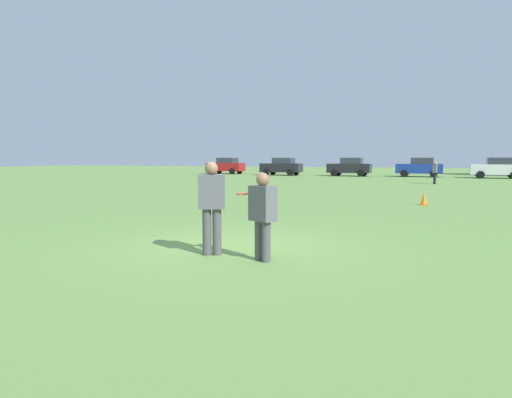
{
  "coord_description": "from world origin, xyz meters",
  "views": [
    {
      "loc": [
        3.66,
        -7.96,
        1.77
      ],
      "look_at": [
        0.59,
        -0.23,
        1.0
      ],
      "focal_mm": 31.21,
      "sensor_mm": 36.0,
      "label": 1
    }
  ],
  "objects_px": {
    "parked_car_near_left": "(226,166)",
    "parked_car_center": "(350,167)",
    "player_defender": "(263,212)",
    "frisbee": "(243,194)",
    "traffic_cone": "(424,199)",
    "parked_car_mid_right": "(420,167)",
    "parked_car_near_right": "(497,168)",
    "bystander_sideline_watcher": "(435,171)",
    "parked_car_mid_left": "(282,166)",
    "player_thrower": "(212,203)"
  },
  "relations": [
    {
      "from": "parked_car_near_left",
      "to": "parked_car_center",
      "type": "height_order",
      "value": "same"
    },
    {
      "from": "player_defender",
      "to": "frisbee",
      "type": "distance_m",
      "value": 0.6
    },
    {
      "from": "traffic_cone",
      "to": "parked_car_mid_right",
      "type": "height_order",
      "value": "parked_car_mid_right"
    },
    {
      "from": "frisbee",
      "to": "traffic_cone",
      "type": "bearing_deg",
      "value": 74.79
    },
    {
      "from": "traffic_cone",
      "to": "parked_car_near_right",
      "type": "distance_m",
      "value": 26.91
    },
    {
      "from": "parked_car_near_left",
      "to": "parked_car_mid_right",
      "type": "relative_size",
      "value": 1.0
    },
    {
      "from": "player_defender",
      "to": "bystander_sideline_watcher",
      "type": "relative_size",
      "value": 0.99
    },
    {
      "from": "traffic_cone",
      "to": "bystander_sideline_watcher",
      "type": "height_order",
      "value": "bystander_sideline_watcher"
    },
    {
      "from": "traffic_cone",
      "to": "bystander_sideline_watcher",
      "type": "relative_size",
      "value": 0.31
    },
    {
      "from": "parked_car_near_right",
      "to": "parked_car_center",
      "type": "bearing_deg",
      "value": 178.94
    },
    {
      "from": "parked_car_near_left",
      "to": "bystander_sideline_watcher",
      "type": "bearing_deg",
      "value": -30.35
    },
    {
      "from": "parked_car_near_right",
      "to": "player_defender",
      "type": "bearing_deg",
      "value": -102.07
    },
    {
      "from": "traffic_cone",
      "to": "parked_car_near_left",
      "type": "height_order",
      "value": "parked_car_near_left"
    },
    {
      "from": "parked_car_near_left",
      "to": "parked_car_center",
      "type": "bearing_deg",
      "value": -5.04
    },
    {
      "from": "player_defender",
      "to": "traffic_cone",
      "type": "relative_size",
      "value": 3.17
    },
    {
      "from": "parked_car_center",
      "to": "parked_car_mid_left",
      "type": "bearing_deg",
      "value": -176.61
    },
    {
      "from": "parked_car_mid_right",
      "to": "bystander_sideline_watcher",
      "type": "distance_m",
      "value": 12.38
    },
    {
      "from": "player_thrower",
      "to": "traffic_cone",
      "type": "bearing_deg",
      "value": 72.22
    },
    {
      "from": "frisbee",
      "to": "parked_car_mid_right",
      "type": "distance_m",
      "value": 37.89
    },
    {
      "from": "bystander_sideline_watcher",
      "to": "parked_car_mid_left",
      "type": "bearing_deg",
      "value": 142.79
    },
    {
      "from": "parked_car_mid_left",
      "to": "parked_car_near_right",
      "type": "height_order",
      "value": "same"
    },
    {
      "from": "traffic_cone",
      "to": "parked_car_near_left",
      "type": "distance_m",
      "value": 35.21
    },
    {
      "from": "traffic_cone",
      "to": "parked_car_near_right",
      "type": "xyz_separation_m",
      "value": [
        5.54,
        26.33,
        0.69
      ]
    },
    {
      "from": "player_defender",
      "to": "parked_car_mid_right",
      "type": "height_order",
      "value": "parked_car_mid_right"
    },
    {
      "from": "bystander_sideline_watcher",
      "to": "parked_car_near_right",
      "type": "bearing_deg",
      "value": 65.77
    },
    {
      "from": "traffic_cone",
      "to": "parked_car_mid_left",
      "type": "bearing_deg",
      "value": 118.75
    },
    {
      "from": "frisbee",
      "to": "parked_car_mid_right",
      "type": "bearing_deg",
      "value": 86.97
    },
    {
      "from": "frisbee",
      "to": "traffic_cone",
      "type": "height_order",
      "value": "frisbee"
    },
    {
      "from": "parked_car_mid_left",
      "to": "bystander_sideline_watcher",
      "type": "relative_size",
      "value": 2.75
    },
    {
      "from": "player_thrower",
      "to": "frisbee",
      "type": "xyz_separation_m",
      "value": [
        0.56,
        0.15,
        0.17
      ]
    },
    {
      "from": "parked_car_near_left",
      "to": "bystander_sideline_watcher",
      "type": "relative_size",
      "value": 2.75
    },
    {
      "from": "player_thrower",
      "to": "parked_car_mid_right",
      "type": "xyz_separation_m",
      "value": [
        2.57,
        37.99,
        -0.04
      ]
    },
    {
      "from": "traffic_cone",
      "to": "frisbee",
      "type": "bearing_deg",
      "value": -105.21
    },
    {
      "from": "player_thrower",
      "to": "parked_car_near_left",
      "type": "distance_m",
      "value": 42.6
    },
    {
      "from": "player_defender",
      "to": "parked_car_center",
      "type": "xyz_separation_m",
      "value": [
        -4.97,
        37.41,
        0.07
      ]
    },
    {
      "from": "player_defender",
      "to": "parked_car_near_right",
      "type": "distance_m",
      "value": 38.01
    },
    {
      "from": "parked_car_near_left",
      "to": "parked_car_center",
      "type": "relative_size",
      "value": 1.0
    },
    {
      "from": "traffic_cone",
      "to": "parked_car_mid_left",
      "type": "height_order",
      "value": "parked_car_mid_left"
    },
    {
      "from": "player_defender",
      "to": "parked_car_mid_left",
      "type": "distance_m",
      "value": 38.88
    },
    {
      "from": "parked_car_mid_left",
      "to": "player_thrower",
      "type": "bearing_deg",
      "value": -73.53
    },
    {
      "from": "player_thrower",
      "to": "bystander_sideline_watcher",
      "type": "distance_m",
      "value": 25.96
    },
    {
      "from": "frisbee",
      "to": "parked_car_mid_left",
      "type": "distance_m",
      "value": 38.49
    },
    {
      "from": "frisbee",
      "to": "parked_car_mid_left",
      "type": "height_order",
      "value": "parked_car_mid_left"
    },
    {
      "from": "player_defender",
      "to": "parked_car_near_left",
      "type": "bearing_deg",
      "value": 116.36
    },
    {
      "from": "parked_car_mid_left",
      "to": "bystander_sideline_watcher",
      "type": "xyz_separation_m",
      "value": [
        14.76,
        -11.21,
        -0.05
      ]
    },
    {
      "from": "parked_car_center",
      "to": "parked_car_near_right",
      "type": "height_order",
      "value": "same"
    },
    {
      "from": "parked_car_mid_left",
      "to": "parked_car_center",
      "type": "distance_m",
      "value": 6.98
    },
    {
      "from": "parked_car_mid_left",
      "to": "parked_car_center",
      "type": "bearing_deg",
      "value": 3.39
    },
    {
      "from": "parked_car_center",
      "to": "parked_car_near_right",
      "type": "distance_m",
      "value": 12.92
    },
    {
      "from": "parked_car_center",
      "to": "player_defender",
      "type": "bearing_deg",
      "value": -82.43
    }
  ]
}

